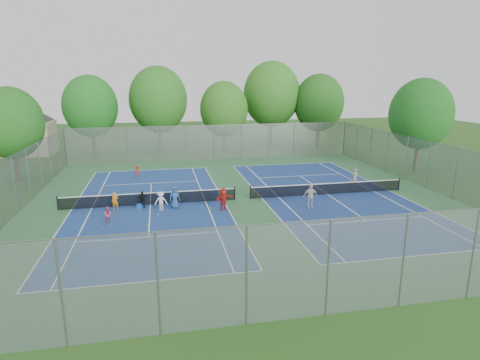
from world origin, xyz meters
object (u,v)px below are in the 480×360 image
net_right (327,189)px  ball_crate (139,206)px  net_left (150,199)px  instructor (355,178)px  ball_hopper (180,197)px

net_right → ball_crate: net_right is taller
net_left → net_right: size_ratio=1.00×
net_left → instructor: size_ratio=8.09×
net_left → instructor: bearing=6.0°
ball_crate → ball_hopper: 3.32m
instructor → net_right: bearing=25.9°
net_left → net_right: (14.00, 0.00, 0.00)m
net_left → net_right: same height
ball_hopper → instructor: instructor is taller
ball_crate → net_right: bearing=2.9°
ball_crate → instructor: 18.20m
ball_crate → net_left: bearing=44.7°
net_left → ball_crate: net_left is taller
net_left → ball_hopper: 2.35m
ball_crate → instructor: bearing=8.0°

